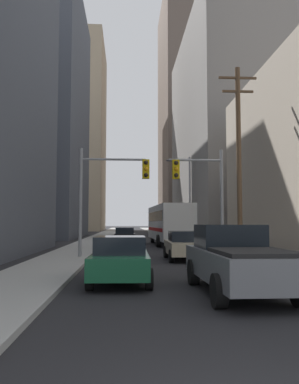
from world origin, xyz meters
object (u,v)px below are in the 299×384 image
Objects in this scene: pickup_truck_grey at (237,260)px; sedan_black at (124,236)px; traffic_signal_near_right at (201,185)px; city_bus at (169,223)px; sedan_beige at (185,245)px; sedan_green at (120,259)px; traffic_signal_near_left at (111,184)px.

pickup_truck_grey is 1.28× the size of sedan_black.
city_bus is at bearing 91.64° from traffic_signal_near_right.
sedan_green is at bearing -112.78° from sedan_beige.
pickup_truck_grey is 24.96m from sedan_black.
sedan_green is 10.10m from traffic_signal_near_right.
traffic_signal_near_right is (4.24, -14.20, 3.22)m from sedan_black.
city_bus reaches higher than sedan_black.
city_bus is 1.93× the size of traffic_signal_near_right.
sedan_black is 15.16m from traffic_signal_near_right.
pickup_truck_grey is 0.90× the size of traffic_signal_near_left.
traffic_signal_near_left is 1.00× the size of traffic_signal_near_right.
pickup_truck_grey reaches higher than sedan_beige.
pickup_truck_grey reaches higher than sedan_green.
pickup_truck_grey is 11.69m from traffic_signal_near_left.
sedan_beige is (-0.01, 9.78, -0.16)m from pickup_truck_grey.
sedan_green is (-3.28, 2.01, -0.16)m from pickup_truck_grey.
sedan_black is (0.06, 22.75, 0.00)m from sedan_green.
sedan_beige is at bearing 90.07° from pickup_truck_grey.
sedan_black is at bearing 106.63° from traffic_signal_near_right.
sedan_green is at bearing -100.34° from city_bus.
sedan_green is (-3.93, -21.53, -1.16)m from city_bus.
sedan_beige is 5.16m from traffic_signal_near_left.
sedan_beige and sedan_black have the same top height.
sedan_beige is 1.00× the size of sedan_black.
sedan_green is at bearing -116.70° from traffic_signal_near_right.
traffic_signal_near_right reaches higher than city_bus.
sedan_green and sedan_beige have the same top height.
city_bus is at bearing 88.41° from pickup_truck_grey.
pickup_truck_grey is at bearing -89.93° from sedan_beige.
city_bus reaches higher than sedan_green.
sedan_green and sedan_black have the same top height.
traffic_signal_near_right reaches higher than sedan_beige.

